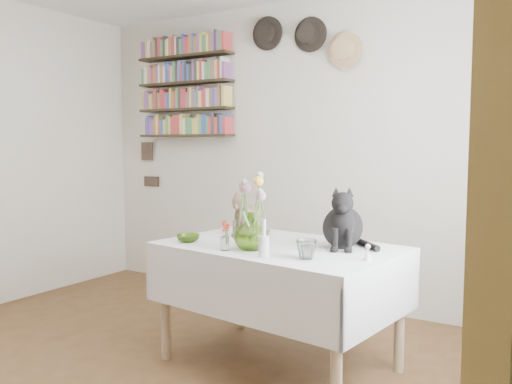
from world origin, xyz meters
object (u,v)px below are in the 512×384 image
Objects in this scene: dining_table at (279,275)px; tabby_cat at (250,212)px; black_cat at (343,216)px; flower_vase at (251,231)px; bookshelf_unit at (185,87)px.

tabby_cat is (-0.33, 0.20, 0.33)m from dining_table.
dining_table is at bearing 179.66° from black_cat.
flower_vase reaches higher than dining_table.
bookshelf_unit is (-1.60, 1.41, 1.00)m from flower_vase.
tabby_cat reaches higher than flower_vase.
black_cat reaches higher than flower_vase.
dining_table is 0.51m from tabby_cat.
tabby_cat is at bearing 123.27° from flower_vase.
black_cat is at bearing -2.86° from tabby_cat.
tabby_cat is at bearing -36.79° from bookshelf_unit.
flower_vase is 2.36m from bookshelf_unit.
bookshelf_unit is at bearing 131.09° from black_cat.
tabby_cat is 1.42× the size of flower_vase.
tabby_cat is at bearing 153.09° from black_cat.
flower_vase is at bearing -53.64° from tabby_cat.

